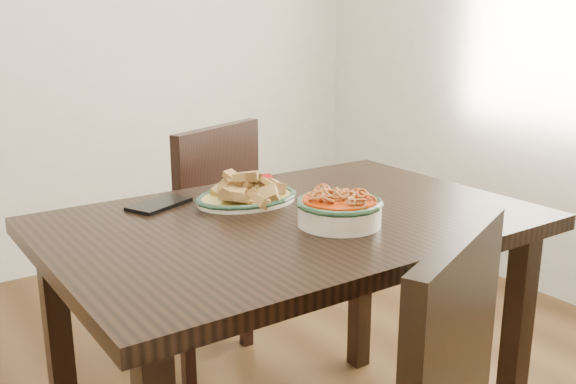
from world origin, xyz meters
TOP-DOWN VIEW (x-y plane):
  - wall_back at (0.00, 1.75)m, footprint 3.50×0.10m
  - dining_table at (0.10, -0.14)m, footprint 1.22×0.81m
  - chair_far at (0.17, 0.56)m, footprint 0.55×0.55m
  - fish_plate at (0.07, 0.05)m, footprint 0.29×0.22m
  - noodle_bowl at (0.15, -0.26)m, footprint 0.21×0.21m
  - smartphone at (-0.14, 0.15)m, footprint 0.19×0.15m
  - napkin at (0.20, 0.23)m, footprint 0.16×0.15m

SIDE VIEW (x-z plane):
  - chair_far at x=0.17m, z-range 0.05..0.94m
  - dining_table at x=0.10m, z-range 0.28..1.03m
  - smartphone at x=-0.14m, z-range 0.75..0.76m
  - napkin at x=0.20m, z-range 0.75..0.76m
  - noodle_bowl at x=0.15m, z-range 0.75..0.83m
  - fish_plate at x=0.07m, z-range 0.74..0.85m
  - wall_back at x=0.00m, z-range 0.00..2.60m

